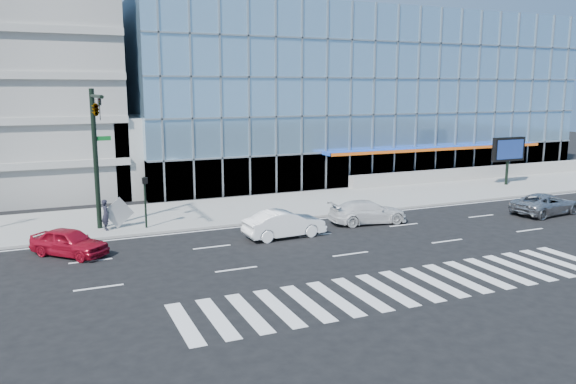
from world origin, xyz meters
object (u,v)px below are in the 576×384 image
Objects in this scene: white_suv at (368,212)px; pedestrian at (106,215)px; ped_signal_post at (145,194)px; white_sedan at (284,224)px; red_sedan at (69,242)px; marquee_sign at (508,150)px; tilted_panel at (119,213)px; traffic_signal at (96,126)px; silver_suv at (546,204)px.

pedestrian is (-14.97, 4.05, 0.34)m from white_suv.
ped_signal_post is at bearing -110.98° from pedestrian.
white_sedan is 2.56× the size of pedestrian.
pedestrian is at bearing 82.11° from white_suv.
red_sedan is 4.56m from pedestrian.
marquee_sign is 3.08× the size of tilted_panel.
red_sedan is at bearing 97.10° from white_suv.
red_sedan is (-17.12, 0.04, -0.01)m from white_suv.
traffic_signal is 16.53m from white_suv.
marquee_sign is 0.81× the size of silver_suv.
pedestrian is at bearing 169.21° from ped_signal_post.
marquee_sign reaches higher than red_sedan.
pedestrian is (-8.97, 5.03, 0.29)m from white_sedan.
pedestrian reaches higher than red_sedan.
marquee_sign reaches higher than white_sedan.
red_sedan is (-34.85, -6.64, -2.38)m from marquee_sign.
traffic_signal is 6.15× the size of tilted_panel.
white_suv is 3.72× the size of tilted_panel.
marquee_sign is 32.87m from pedestrian.
silver_suv is at bearing -113.94° from pedestrian.
white_sedan is at bearing -129.46° from pedestrian.
white_suv is at bearing -15.87° from ped_signal_post.
traffic_signal is at bearing 85.21° from white_suv.
traffic_signal is 1.75× the size of white_sedan.
tilted_panel reaches higher than white_sedan.
marquee_sign reaches higher than ped_signal_post.
white_sedan is at bearing -41.93° from tilted_panel.
white_sedan is (6.77, -4.61, -1.39)m from ped_signal_post.
white_suv is at bearing -44.70° from red_sedan.
white_suv is at bearing 71.42° from silver_suv.
white_sedan is at bearing 106.51° from white_suv.
ped_signal_post is 2.50m from pedestrian.
red_sedan is (-11.12, 1.02, -0.07)m from white_sedan.
pedestrian is (-32.70, -2.63, -2.02)m from marquee_sign.
white_sedan reaches higher than white_suv.
white_sedan is 3.52× the size of tilted_panel.
white_sedan reaches higher than red_sedan.
marquee_sign is at bearing 5.92° from traffic_signal.
tilted_panel is at bearing 54.51° from white_sedan.
traffic_signal is at bearing 62.26° from white_sedan.
pedestrian reaches higher than silver_suv.
red_sedan is at bearing -140.52° from ped_signal_post.
traffic_signal is 5.29m from tilted_panel.
tilted_panel is at bearing -175.62° from marquee_sign.
tilted_panel is (-14.23, 4.23, 0.36)m from white_suv.
ped_signal_post is 2.31× the size of tilted_panel.
white_suv is at bearing -83.91° from white_sedan.
marquee_sign is 11.13m from silver_suv.
silver_suv is 1.23× the size of red_sedan.
pedestrian is at bearing -175.40° from marquee_sign.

